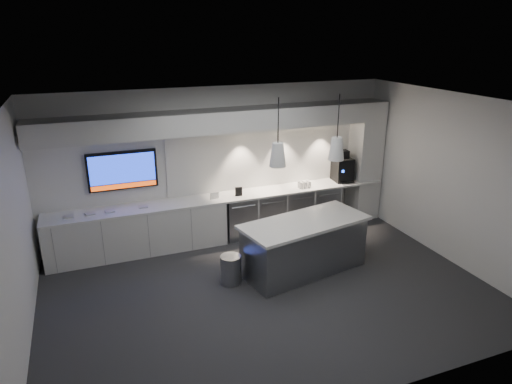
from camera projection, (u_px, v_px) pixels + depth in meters
name	position (u px, v px, depth m)	size (l,w,h in m)	color
floor	(269.00, 291.00, 7.39)	(7.00, 7.00, 0.00)	#2D2D30
ceiling	(271.00, 105.00, 6.38)	(7.00, 7.00, 0.00)	black
wall_back	(221.00, 163.00, 9.08)	(7.00, 7.00, 0.00)	white
wall_front	(364.00, 287.00, 4.69)	(7.00, 7.00, 0.00)	white
wall_left	(11.00, 242.00, 5.69)	(7.00, 7.00, 0.00)	white
wall_right	(451.00, 179.00, 8.08)	(7.00, 7.00, 0.00)	white
back_counter	(226.00, 197.00, 9.00)	(6.80, 0.65, 0.04)	white
left_base_cabinets	(138.00, 231.00, 8.55)	(3.30, 0.63, 0.86)	silver
fridge_unit_a	(239.00, 216.00, 9.24)	(0.60, 0.61, 0.85)	gray
fridge_unit_b	(267.00, 212.00, 9.45)	(0.60, 0.61, 0.85)	gray
fridge_unit_c	(295.00, 208.00, 9.67)	(0.60, 0.61, 0.85)	gray
fridge_unit_d	(321.00, 204.00, 9.88)	(0.60, 0.61, 0.85)	gray
backsplash	(276.00, 155.00, 9.45)	(4.60, 0.03, 1.30)	silver
soffit	(224.00, 120.00, 8.51)	(6.90, 0.60, 0.40)	silver
column	(365.00, 160.00, 9.98)	(0.55, 0.55, 2.60)	silver
wall_tv	(122.00, 170.00, 8.36)	(1.25, 0.07, 0.72)	black
island	(304.00, 246.00, 7.87)	(2.36, 1.36, 0.94)	gray
bin	(231.00, 269.00, 7.56)	(0.35, 0.35, 0.49)	gray
coffee_machine	(342.00, 168.00, 9.83)	(0.41, 0.57, 0.67)	black
sign_black	(239.00, 192.00, 8.97)	(0.14, 0.02, 0.18)	black
sign_white	(214.00, 196.00, 8.81)	(0.18, 0.02, 0.14)	white
cup_cluster	(304.00, 184.00, 9.44)	(0.26, 0.17, 0.14)	silver
tray_a	(69.00, 217.00, 7.97)	(0.16, 0.16, 0.03)	#B9B9B9
tray_b	(90.00, 214.00, 8.10)	(0.16, 0.16, 0.03)	#B9B9B9
tray_c	(110.00, 211.00, 8.21)	(0.16, 0.16, 0.03)	#B9B9B9
tray_d	(143.00, 206.00, 8.43)	(0.16, 0.16, 0.03)	#B9B9B9
pendant_left	(278.00, 154.00, 7.13)	(0.26, 0.26, 1.08)	silver
pendant_right	(336.00, 148.00, 7.49)	(0.26, 0.26, 1.08)	silver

